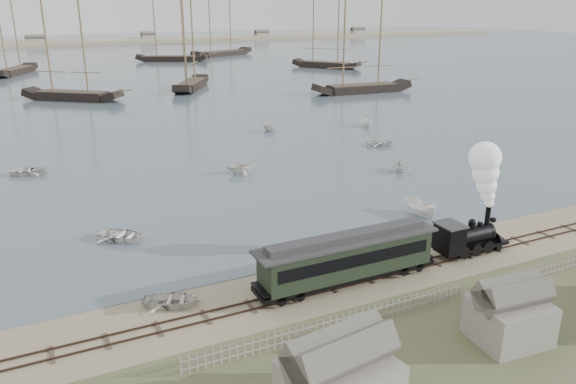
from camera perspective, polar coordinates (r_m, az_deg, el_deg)
name	(u,v)px	position (r m, az deg, el deg)	size (l,w,h in m)	color
ground	(364,264)	(42.86, 7.71, -7.29)	(600.00, 600.00, 0.00)	tan
harbor_water	(82,61)	(203.81, -20.20, 12.41)	(600.00, 336.00, 0.06)	#41505C
rail_track	(379,275)	(41.38, 9.25, -8.31)	(120.00, 1.80, 0.16)	#37251E
picket_fence_west	(337,332)	(34.63, 5.00, -14.01)	(19.00, 0.10, 1.20)	gray
picket_fence_east	(565,272)	(46.02, 26.30, -7.30)	(15.00, 0.10, 1.20)	gray
shed_mid	(506,340)	(36.18, 21.29, -13.80)	(4.00, 3.50, 3.60)	gray
far_spit	(60,45)	(283.24, -22.15, 13.67)	(500.00, 20.00, 1.80)	tan
locomotive	(483,205)	(45.56, 19.17, -1.26)	(6.78, 2.53, 8.46)	black
passenger_coach	(347,256)	(39.07, 6.04, -6.52)	(13.53, 2.61, 3.29)	black
beached_dinghy	(173,300)	(37.73, -11.63, -10.70)	(3.78, 2.70, 0.78)	silver
rowboat_0	(122,235)	(48.21, -16.49, -4.23)	(4.28, 3.06, 0.89)	silver
rowboat_1	(240,166)	(64.34, -4.86, 2.67)	(3.32, 2.87, 1.75)	silver
rowboat_2	(420,207)	(52.99, 13.22, -1.53)	(3.68, 1.38, 1.42)	silver
rowboat_3	(381,143)	(77.75, 9.44, 4.94)	(3.80, 2.72, 0.79)	silver
rowboat_4	(400,165)	(66.09, 11.33, 2.70)	(2.90, 2.51, 1.53)	silver
rowboat_5	(366,122)	(89.97, 7.88, 7.04)	(3.19, 1.20, 1.23)	silver
rowboat_6	(26,171)	(70.36, -25.04, 1.98)	(4.30, 3.07, 0.89)	silver
rowboat_7	(269,126)	(85.35, -1.97, 6.68)	(2.95, 2.55, 1.56)	silver
schooner_2	(67,49)	(120.25, -21.54, 13.40)	(20.37, 4.70, 20.00)	black
schooner_3	(189,43)	(129.22, -10.00, 14.67)	(19.15, 4.42, 20.00)	black
schooner_4	(364,45)	(123.23, 7.73, 14.59)	(22.31, 5.15, 20.00)	black
schooner_5	(327,33)	(170.24, 3.97, 15.82)	(20.89, 4.82, 20.00)	black
schooner_7	(10,36)	(170.59, -26.44, 14.00)	(20.03, 4.62, 20.00)	black
schooner_8	(170,30)	(192.94, -11.91, 15.83)	(22.97, 5.30, 20.00)	black
schooner_9	(221,27)	(210.37, -6.80, 16.30)	(26.06, 6.01, 20.00)	black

